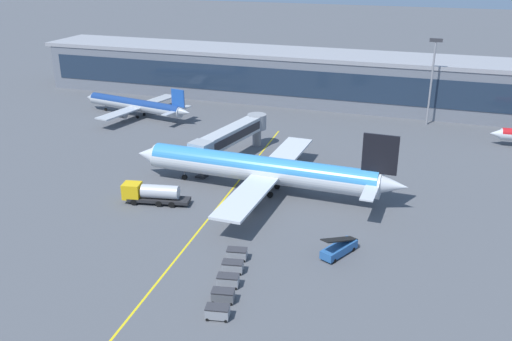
% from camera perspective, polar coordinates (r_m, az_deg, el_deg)
% --- Properties ---
extents(ground_plane, '(700.00, 700.00, 0.00)m').
position_cam_1_polar(ground_plane, '(87.15, -1.51, -4.31)').
color(ground_plane, '#515459').
extents(apron_lead_in_line, '(4.49, 79.91, 0.01)m').
position_cam_1_polar(apron_lead_in_line, '(90.26, -3.64, -3.39)').
color(apron_lead_in_line, yellow).
rests_on(apron_lead_in_line, ground_plane).
extents(terminal_building, '(168.75, 17.63, 13.06)m').
position_cam_1_polar(terminal_building, '(148.98, 8.57, 9.19)').
color(terminal_building, slate).
rests_on(terminal_building, ground_plane).
extents(main_airliner, '(47.60, 37.72, 12.23)m').
position_cam_1_polar(main_airliner, '(93.00, 0.61, 0.13)').
color(main_airliner, silver).
rests_on(main_airliner, ground_plane).
extents(jet_bridge, '(7.81, 23.53, 6.71)m').
position_cam_1_polar(jet_bridge, '(107.42, -2.38, 3.69)').
color(jet_bridge, '#B2B7BC').
rests_on(jet_bridge, ground_plane).
extents(fuel_tanker, '(11.08, 4.46, 3.25)m').
position_cam_1_polar(fuel_tanker, '(91.12, -10.60, -2.29)').
color(fuel_tanker, '#232326').
rests_on(fuel_tanker, ground_plane).
extents(belt_loader, '(4.30, 6.80, 3.49)m').
position_cam_1_polar(belt_loader, '(76.10, 8.47, -7.85)').
color(belt_loader, '#285B9E').
rests_on(belt_loader, ground_plane).
extents(baggage_cart_0, '(2.89, 2.05, 1.48)m').
position_cam_1_polar(baggage_cart_0, '(63.93, -3.94, -14.20)').
color(baggage_cart_0, gray).
rests_on(baggage_cart_0, ground_plane).
extents(baggage_cart_1, '(2.89, 2.05, 1.48)m').
position_cam_1_polar(baggage_cart_1, '(66.50, -3.38, -12.60)').
color(baggage_cart_1, '#595B60').
rests_on(baggage_cart_1, ground_plane).
extents(baggage_cart_2, '(2.89, 2.05, 1.48)m').
position_cam_1_polar(baggage_cart_2, '(69.11, -2.87, -11.12)').
color(baggage_cart_2, gray).
rests_on(baggage_cart_2, ground_plane).
extents(baggage_cart_3, '(2.89, 2.05, 1.48)m').
position_cam_1_polar(baggage_cart_3, '(71.77, -2.39, -9.76)').
color(baggage_cart_3, gray).
rests_on(baggage_cart_3, ground_plane).
extents(baggage_cart_4, '(2.89, 2.05, 1.48)m').
position_cam_1_polar(baggage_cart_4, '(74.48, -1.96, -8.49)').
color(baggage_cart_4, gray).
rests_on(baggage_cart_4, ground_plane).
extents(commuter_jet_near, '(32.29, 25.94, 8.26)m').
position_cam_1_polar(commuter_jet_near, '(139.63, -12.18, 6.57)').
color(commuter_jet_near, '#B2B7BC').
rests_on(commuter_jet_near, ground_plane).
extents(apron_light_mast_0, '(2.80, 0.50, 19.80)m').
position_cam_1_polar(apron_light_mast_0, '(134.02, 17.54, 9.35)').
color(apron_light_mast_0, gray).
rests_on(apron_light_mast_0, ground_plane).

